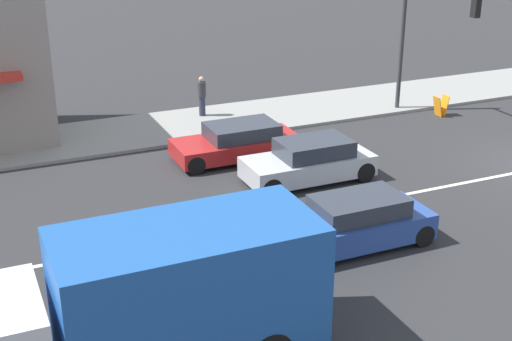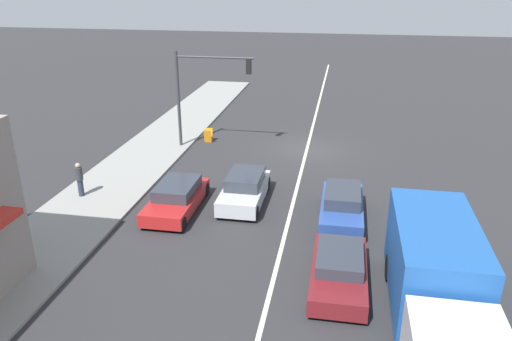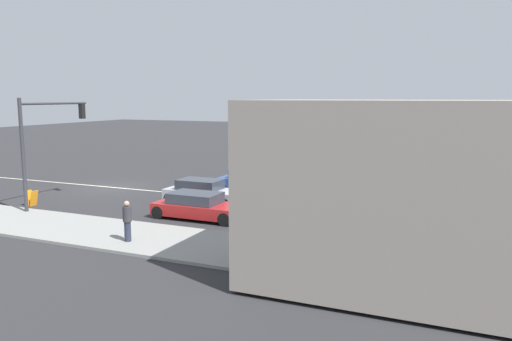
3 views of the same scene
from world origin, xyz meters
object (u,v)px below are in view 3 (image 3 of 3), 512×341
Objects in this scene: traffic_signal_main at (44,134)px; hatchback_red at (198,206)px; warning_aframe_sign at (32,198)px; coupe_blue at (253,181)px; sedan_maroon at (330,188)px; sedan_silver at (203,193)px; pedestrian at (127,220)px; delivery_truck at (367,168)px.

traffic_signal_main is 9.04m from hatchback_red.
traffic_signal_main is at bearing 91.57° from warning_aframe_sign.
warning_aframe_sign is 0.19× the size of coupe_blue.
sedan_maroon is 4.81m from coupe_blue.
sedan_maroon is 7.32m from sedan_silver.
pedestrian is 0.39× the size of sedan_maroon.
hatchback_red is at bearing -32.13° from sedan_maroon.
coupe_blue is at bearing 179.36° from pedestrian.
delivery_truck is at bearing 127.72° from traffic_signal_main.
pedestrian is at bearing 65.10° from traffic_signal_main.
sedan_maroon is (-8.32, 12.86, -3.33)m from traffic_signal_main.
coupe_blue reaches higher than hatchback_red.
delivery_truck is at bearing 151.48° from sedan_maroon.
delivery_truck reaches higher than sedan_silver.
pedestrian is (3.68, 7.92, -2.93)m from traffic_signal_main.
sedan_silver is (-3.96, 8.17, 0.23)m from warning_aframe_sign.
traffic_signal_main is 1.35× the size of sedan_silver.
traffic_signal_main reaches higher than sedan_silver.
delivery_truck is 3.31m from sedan_maroon.
coupe_blue is at bearing 135.94° from traffic_signal_main.
sedan_maroon is at bearing 90.00° from coupe_blue.
sedan_silver is at bearing -13.32° from coupe_blue.
coupe_blue is at bearing -177.74° from hatchback_red.
pedestrian is 4.83m from hatchback_red.
delivery_truck is at bearing 113.87° from coupe_blue.
warning_aframe_sign is at bearing -54.32° from delivery_truck.
coupe_blue is at bearing -90.00° from sedan_maroon.
delivery_truck is (-11.16, 15.54, 1.04)m from warning_aframe_sign.
traffic_signal_main is 9.21m from pedestrian.
traffic_signal_main is at bearing -52.28° from delivery_truck.
sedan_silver is at bearing -173.20° from pedestrian.
warning_aframe_sign is 0.11× the size of delivery_truck.
hatchback_red is (-4.80, 0.42, -0.38)m from pedestrian.
traffic_signal_main is 8.67m from sedan_silver.
sedan_silver is (4.40, -5.85, 0.08)m from sedan_maroon.
pedestrian reaches higher than hatchback_red.
hatchback_red is at bearing 2.26° from coupe_blue.
delivery_truck is 1.72× the size of hatchback_red.
delivery_truck is 1.79× the size of sedan_maroon.
traffic_signal_main is 1.30× the size of coupe_blue.
pedestrian is at bearing 6.80° from sedan_silver.
traffic_signal_main is 3.45× the size of pedestrian.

